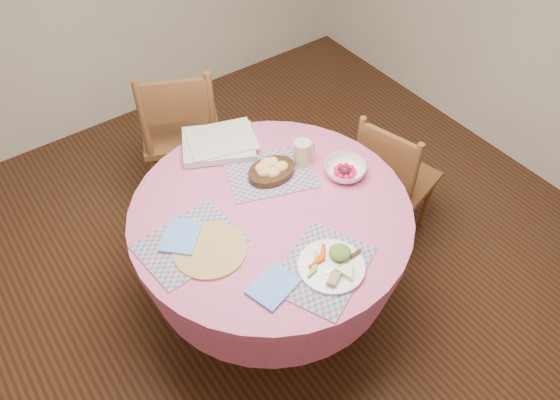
{
  "coord_description": "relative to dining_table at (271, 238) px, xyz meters",
  "views": [
    {
      "loc": [
        -0.9,
        -1.33,
        2.49
      ],
      "look_at": [
        0.05,
        0.0,
        0.78
      ],
      "focal_mm": 35.0,
      "sensor_mm": 36.0,
      "label": 1
    }
  ],
  "objects": [
    {
      "name": "newspaper_stack",
      "position": [
        0.03,
        0.48,
        0.22
      ],
      "size": [
        0.43,
        0.39,
        0.04
      ],
      "rotation": [
        0.0,
        0.0,
        -0.47
      ],
      "color": "silver",
      "rests_on": "dining_table"
    },
    {
      "name": "dining_table",
      "position": [
        0.0,
        0.0,
        0.0
      ],
      "size": [
        1.24,
        1.24,
        0.75
      ],
      "color": "#C75C86",
      "rests_on": "ground"
    },
    {
      "name": "wicker_trivet",
      "position": [
        -0.33,
        -0.04,
        0.2
      ],
      "size": [
        0.3,
        0.3,
        0.01
      ],
      "primitive_type": "cylinder",
      "color": "olive",
      "rests_on": "dining_table"
    },
    {
      "name": "ground",
      "position": [
        0.0,
        0.0,
        -0.56
      ],
      "size": [
        4.0,
        4.0,
        0.0
      ],
      "primitive_type": "plane",
      "color": "#331C0F",
      "rests_on": "ground"
    },
    {
      "name": "fruit_bowl",
      "position": [
        0.4,
        -0.02,
        0.22
      ],
      "size": [
        0.24,
        0.24,
        0.06
      ],
      "rotation": [
        0.0,
        0.0,
        0.27
      ],
      "color": "white",
      "rests_on": "dining_table"
    },
    {
      "name": "chair_right",
      "position": [
        0.83,
        0.05,
        -0.12
      ],
      "size": [
        0.46,
        0.48,
        0.84
      ],
      "rotation": [
        0.0,
        0.0,
        1.85
      ],
      "color": "brown",
      "rests_on": "ground"
    },
    {
      "name": "placemat_front",
      "position": [
        -0.02,
        -0.38,
        0.2
      ],
      "size": [
        0.49,
        0.44,
        0.01
      ],
      "primitive_type": "cube",
      "rotation": [
        0.0,
        0.0,
        0.43
      ],
      "color": "#16767E",
      "rests_on": "dining_table"
    },
    {
      "name": "napkin_far",
      "position": [
        -0.39,
        0.08,
        0.21
      ],
      "size": [
        0.23,
        0.23,
        0.01
      ],
      "primitive_type": "cube",
      "rotation": [
        0.0,
        0.0,
        0.79
      ],
      "color": "#5886E3",
      "rests_on": "placemat_left"
    },
    {
      "name": "chair_back",
      "position": [
        0.07,
        1.0,
        -0.06
      ],
      "size": [
        0.58,
        0.57,
        0.95
      ],
      "rotation": [
        0.0,
        0.0,
        2.71
      ],
      "color": "brown",
      "rests_on": "ground"
    },
    {
      "name": "bread_bowl",
      "position": [
        0.13,
        0.18,
        0.23
      ],
      "size": [
        0.23,
        0.23,
        0.08
      ],
      "color": "black",
      "rests_on": "placemat_back"
    },
    {
      "name": "dinner_plate",
      "position": [
        0.02,
        -0.4,
        0.22
      ],
      "size": [
        0.27,
        0.27,
        0.05
      ],
      "rotation": [
        0.0,
        0.0,
        0.49
      ],
      "color": "white",
      "rests_on": "placemat_front"
    },
    {
      "name": "latte_mug",
      "position": [
        0.29,
        0.16,
        0.26
      ],
      "size": [
        0.12,
        0.08,
        0.12
      ],
      "color": "#C8B489",
      "rests_on": "placemat_back"
    },
    {
      "name": "napkin_near",
      "position": [
        -0.23,
        -0.34,
        0.2
      ],
      "size": [
        0.21,
        0.18,
        0.01
      ],
      "primitive_type": "cube",
      "rotation": [
        0.0,
        0.0,
        0.27
      ],
      "color": "#5886E3",
      "rests_on": "dining_table"
    },
    {
      "name": "placemat_back",
      "position": [
        0.13,
        0.19,
        0.2
      ],
      "size": [
        0.48,
        0.42,
        0.01
      ],
      "primitive_type": "cube",
      "rotation": [
        0.0,
        0.0,
        -0.35
      ],
      "color": "#16767E",
      "rests_on": "dining_table"
    },
    {
      "name": "placemat_left",
      "position": [
        -0.38,
        0.04,
        0.2
      ],
      "size": [
        0.43,
        0.34,
        0.01
      ],
      "primitive_type": "cube",
      "rotation": [
        0.0,
        0.0,
        0.1
      ],
      "color": "#16767E",
      "rests_on": "dining_table"
    }
  ]
}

